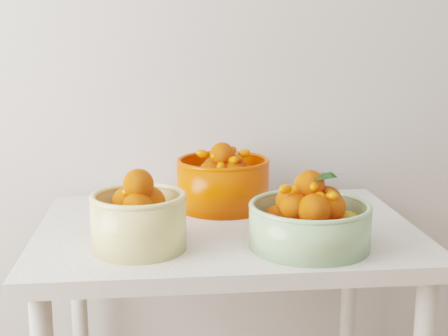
{
  "coord_description": "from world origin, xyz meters",
  "views": [
    {
      "loc": [
        -0.36,
        0.01,
        1.26
      ],
      "look_at": [
        -0.21,
        1.55,
        0.92
      ],
      "focal_mm": 50.0,
      "sensor_mm": 36.0,
      "label": 1
    }
  ],
  "objects_px": {
    "bowl_cream": "(139,218)",
    "bowl_green": "(310,220)",
    "table": "(226,259)",
    "bowl_orange": "(223,182)"
  },
  "relations": [
    {
      "from": "table",
      "to": "bowl_cream",
      "type": "height_order",
      "value": "bowl_cream"
    },
    {
      "from": "bowl_cream",
      "to": "table",
      "type": "bearing_deg",
      "value": 34.76
    },
    {
      "from": "table",
      "to": "bowl_cream",
      "type": "relative_size",
      "value": 3.93
    },
    {
      "from": "bowl_green",
      "to": "bowl_orange",
      "type": "distance_m",
      "value": 0.4
    },
    {
      "from": "table",
      "to": "bowl_orange",
      "type": "relative_size",
      "value": 3.19
    },
    {
      "from": "bowl_cream",
      "to": "bowl_green",
      "type": "height_order",
      "value": "bowl_cream"
    },
    {
      "from": "table",
      "to": "bowl_orange",
      "type": "height_order",
      "value": "bowl_orange"
    },
    {
      "from": "bowl_orange",
      "to": "bowl_cream",
      "type": "bearing_deg",
      "value": -124.85
    },
    {
      "from": "bowl_green",
      "to": "bowl_orange",
      "type": "xyz_separation_m",
      "value": [
        -0.17,
        0.36,
        0.01
      ]
    },
    {
      "from": "table",
      "to": "bowl_green",
      "type": "height_order",
      "value": "bowl_green"
    }
  ]
}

